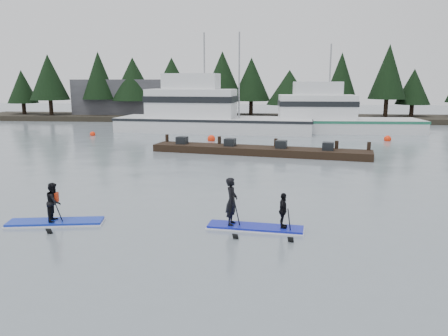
# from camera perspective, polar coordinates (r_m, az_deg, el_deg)

# --- Properties ---
(ground) EXTENTS (160.00, 160.00, 0.00)m
(ground) POSITION_cam_1_polar(r_m,az_deg,el_deg) (13.53, -2.58, -9.57)
(ground) COLOR gray
(ground) RESTS_ON ground
(far_shore) EXTENTS (70.00, 8.00, 0.60)m
(far_shore) POSITION_cam_1_polar(r_m,az_deg,el_deg) (54.73, 3.81, 6.55)
(far_shore) COLOR #2D281E
(far_shore) RESTS_ON ground
(treeline) EXTENTS (60.00, 4.00, 8.00)m
(treeline) POSITION_cam_1_polar(r_m,az_deg,el_deg) (54.75, 3.80, 6.23)
(treeline) COLOR black
(treeline) RESTS_ON ground
(waterfront_building) EXTENTS (18.00, 6.00, 5.00)m
(waterfront_building) POSITION_cam_1_polar(r_m,az_deg,el_deg) (58.74, -10.04, 8.87)
(waterfront_building) COLOR #4C4C51
(waterfront_building) RESTS_ON ground
(fishing_boat_large) EXTENTS (18.95, 6.72, 10.38)m
(fishing_boat_large) POSITION_cam_1_polar(r_m,az_deg,el_deg) (42.55, -2.06, 5.87)
(fishing_boat_large) COLOR silver
(fishing_boat_large) RESTS_ON ground
(fishing_boat_medium) EXTENTS (16.01, 5.13, 9.24)m
(fishing_boat_medium) POSITION_cam_1_polar(r_m,az_deg,el_deg) (43.44, 13.81, 5.50)
(fishing_boat_medium) COLOR silver
(fishing_boat_medium) RESTS_ON ground
(floating_dock) EXTENTS (14.67, 4.65, 0.49)m
(floating_dock) POSITION_cam_1_polar(r_m,az_deg,el_deg) (29.25, 4.56, 2.27)
(floating_dock) COLOR black
(floating_dock) RESTS_ON ground
(buoy_c) EXTENTS (0.58, 0.58, 0.58)m
(buoy_c) POSITION_cam_1_polar(r_m,az_deg,el_deg) (38.16, 20.57, 3.33)
(buoy_c) COLOR #FF2D0C
(buoy_c) RESTS_ON ground
(buoy_b) EXTENTS (0.63, 0.63, 0.63)m
(buoy_b) POSITION_cam_1_polar(r_m,az_deg,el_deg) (35.76, -1.67, 3.56)
(buoy_b) COLOR #FF2D0C
(buoy_b) RESTS_ON ground
(buoy_a) EXTENTS (0.48, 0.48, 0.48)m
(buoy_a) POSITION_cam_1_polar(r_m,az_deg,el_deg) (40.96, -16.78, 4.07)
(buoy_a) COLOR #FF2D0C
(buoy_a) RESTS_ON ground
(paddleboard_solo) EXTENTS (3.25, 1.31, 1.88)m
(paddleboard_solo) POSITION_cam_1_polar(r_m,az_deg,el_deg) (16.03, -21.26, -5.09)
(paddleboard_solo) COLOR #122BAC
(paddleboard_solo) RESTS_ON ground
(paddleboard_duo) EXTENTS (3.21, 1.30, 2.21)m
(paddleboard_duo) POSITION_cam_1_polar(r_m,az_deg,el_deg) (14.46, 3.76, -5.73)
(paddleboard_duo) COLOR #111BA6
(paddleboard_duo) RESTS_ON ground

